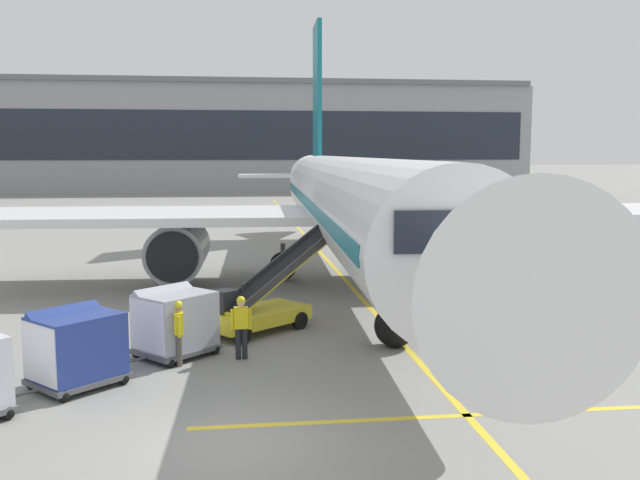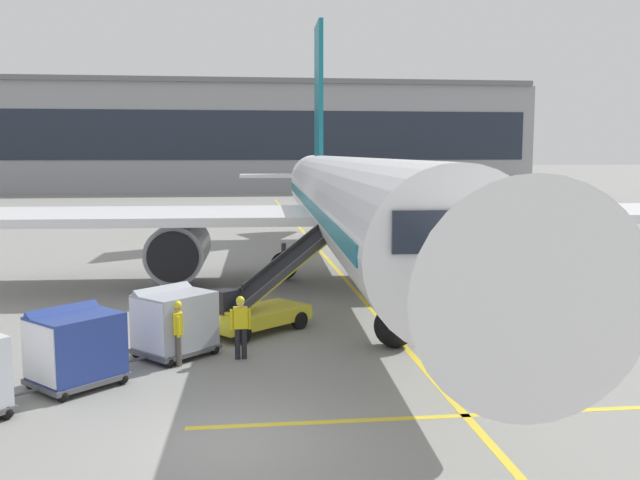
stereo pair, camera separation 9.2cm
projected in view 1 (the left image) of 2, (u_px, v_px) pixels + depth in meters
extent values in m
plane|color=gray|center=(234.00, 444.00, 13.66)|extent=(600.00, 600.00, 0.00)
cylinder|color=white|center=(352.00, 203.00, 29.61)|extent=(5.04, 32.34, 3.80)
cube|color=#146B7A|center=(352.00, 203.00, 29.61)|extent=(5.03, 31.05, 0.46)
cone|color=white|center=(493.00, 278.00, 11.81)|extent=(3.76, 3.94, 3.61)
cone|color=white|center=(315.00, 179.00, 48.51)|extent=(3.46, 6.20, 3.23)
cube|color=white|center=(152.00, 216.00, 29.76)|extent=(15.54, 7.03, 0.36)
cylinder|color=#93969E|center=(178.00, 250.00, 29.39)|extent=(2.52, 4.28, 2.36)
cylinder|color=black|center=(172.00, 257.00, 27.27)|extent=(2.01, 0.20, 2.00)
cube|color=white|center=(538.00, 213.00, 31.20)|extent=(15.54, 7.03, 0.36)
cylinder|color=#93969E|center=(517.00, 246.00, 30.63)|extent=(2.52, 4.28, 2.36)
cylinder|color=black|center=(536.00, 253.00, 28.51)|extent=(2.01, 0.20, 2.00)
cube|color=#146B7A|center=(317.00, 99.00, 46.36)|extent=(0.43, 3.87, 9.67)
cube|color=white|center=(318.00, 176.00, 46.67)|extent=(10.50, 2.98, 0.20)
cube|color=#1E2633|center=(451.00, 227.00, 14.37)|extent=(2.73, 1.81, 0.84)
cylinder|color=#47474C|center=(395.00, 309.00, 20.35)|extent=(0.22, 0.22, 1.00)
sphere|color=black|center=(395.00, 326.00, 20.41)|extent=(1.23, 1.23, 1.23)
cylinder|color=#47474C|center=(283.00, 255.00, 31.26)|extent=(0.22, 0.22, 1.00)
sphere|color=black|center=(283.00, 266.00, 31.32)|extent=(1.23, 1.23, 1.23)
cylinder|color=#47474C|center=(410.00, 253.00, 31.75)|extent=(0.22, 0.22, 1.00)
sphere|color=black|center=(410.00, 264.00, 31.81)|extent=(1.23, 1.23, 1.23)
cube|color=gold|center=(256.00, 316.00, 22.12)|extent=(3.64, 3.40, 0.44)
cube|color=black|center=(225.00, 301.00, 21.62)|extent=(0.82, 0.81, 0.70)
cylinder|color=#333338|center=(242.00, 296.00, 22.11)|extent=(0.08, 0.08, 0.80)
cube|color=gold|center=(282.00, 269.00, 22.79)|extent=(4.23, 3.73, 2.40)
cube|color=black|center=(282.00, 267.00, 22.78)|extent=(4.03, 3.53, 2.25)
cube|color=#333338|center=(292.00, 267.00, 22.48)|extent=(3.65, 3.05, 2.43)
cube|color=#333338|center=(273.00, 264.00, 23.08)|extent=(3.65, 3.05, 2.43)
cylinder|color=black|center=(300.00, 320.00, 22.51)|extent=(0.56, 0.51, 0.56)
cylinder|color=black|center=(268.00, 313.00, 23.51)|extent=(0.56, 0.51, 0.56)
cylinder|color=black|center=(243.00, 334.00, 20.79)|extent=(0.56, 0.51, 0.56)
cylinder|color=black|center=(212.00, 326.00, 21.79)|extent=(0.56, 0.51, 0.56)
cube|color=#515156|center=(176.00, 349.00, 19.52)|extent=(2.55, 2.54, 0.12)
cylinder|color=#4C4C51|center=(136.00, 360.00, 18.48)|extent=(0.56, 0.53, 0.07)
cube|color=#9EA3AD|center=(176.00, 320.00, 19.42)|extent=(2.41, 2.40, 1.50)
cube|color=#9EA3AD|center=(166.00, 299.00, 19.61)|extent=(1.91, 1.87, 0.74)
cube|color=silver|center=(147.00, 327.00, 18.68)|extent=(1.01, 1.06, 1.38)
sphere|color=black|center=(137.00, 353.00, 19.34)|extent=(0.30, 0.30, 0.30)
sphere|color=black|center=(169.00, 362.00, 18.48)|extent=(0.30, 0.30, 0.30)
sphere|color=black|center=(183.00, 341.00, 20.57)|extent=(0.30, 0.30, 0.30)
sphere|color=black|center=(215.00, 349.00, 19.71)|extent=(0.30, 0.30, 0.30)
cube|color=#515156|center=(78.00, 378.00, 16.95)|extent=(2.55, 2.54, 0.12)
cylinder|color=#4C4C51|center=(25.00, 393.00, 15.92)|extent=(0.56, 0.53, 0.07)
cube|color=navy|center=(77.00, 346.00, 16.85)|extent=(2.41, 2.40, 1.50)
cube|color=navy|center=(66.00, 321.00, 17.05)|extent=(1.91, 1.87, 0.74)
cube|color=silver|center=(39.00, 354.00, 16.11)|extent=(1.01, 1.06, 1.38)
sphere|color=black|center=(32.00, 383.00, 16.77)|extent=(0.30, 0.30, 0.30)
sphere|color=black|center=(63.00, 396.00, 15.92)|extent=(0.30, 0.30, 0.30)
sphere|color=black|center=(91.00, 368.00, 18.00)|extent=(0.30, 0.30, 0.30)
sphere|color=black|center=(123.00, 378.00, 17.15)|extent=(0.30, 0.30, 0.30)
sphere|color=black|center=(8.00, 413.00, 14.88)|extent=(0.30, 0.30, 0.30)
cylinder|color=#514C42|center=(179.00, 350.00, 18.56)|extent=(0.15, 0.15, 0.86)
cylinder|color=#514C42|center=(179.00, 349.00, 18.73)|extent=(0.15, 0.15, 0.86)
cube|color=yellow|center=(178.00, 323.00, 18.55)|extent=(0.29, 0.41, 0.58)
cube|color=white|center=(174.00, 323.00, 18.52)|extent=(0.05, 0.34, 0.08)
sphere|color=#9E7051|center=(178.00, 308.00, 18.50)|extent=(0.21, 0.21, 0.21)
sphere|color=yellow|center=(178.00, 305.00, 18.50)|extent=(0.23, 0.23, 0.23)
cylinder|color=yellow|center=(179.00, 327.00, 18.33)|extent=(0.09, 0.09, 0.56)
cylinder|color=yellow|center=(178.00, 323.00, 18.79)|extent=(0.09, 0.09, 0.56)
cylinder|color=black|center=(238.00, 344.00, 19.20)|extent=(0.15, 0.15, 0.86)
cylinder|color=black|center=(245.00, 343.00, 19.23)|extent=(0.15, 0.15, 0.86)
cube|color=yellow|center=(241.00, 318.00, 19.13)|extent=(0.39, 0.26, 0.58)
cube|color=white|center=(241.00, 317.00, 19.25)|extent=(0.34, 0.03, 0.08)
sphere|color=beige|center=(241.00, 303.00, 19.08)|extent=(0.21, 0.21, 0.21)
sphere|color=yellow|center=(241.00, 300.00, 19.07)|extent=(0.23, 0.23, 0.23)
cylinder|color=yellow|center=(232.00, 320.00, 19.09)|extent=(0.09, 0.09, 0.56)
cylinder|color=yellow|center=(250.00, 319.00, 19.18)|extent=(0.09, 0.09, 0.56)
cube|color=black|center=(162.00, 294.00, 27.95)|extent=(0.57, 0.57, 0.05)
cone|color=orange|center=(162.00, 286.00, 27.91)|extent=(0.46, 0.46, 0.60)
cylinder|color=white|center=(162.00, 285.00, 27.90)|extent=(0.25, 0.25, 0.07)
cube|color=yellow|center=(350.00, 285.00, 30.04)|extent=(0.20, 110.00, 0.01)
cube|color=yellow|center=(470.00, 415.00, 15.14)|extent=(12.00, 0.20, 0.01)
cube|color=#939399|center=(141.00, 139.00, 106.68)|extent=(115.13, 19.40, 15.30)
cube|color=#1E2633|center=(132.00, 135.00, 97.03)|extent=(111.67, 0.10, 6.88)
cube|color=slate|center=(137.00, 84.00, 103.79)|extent=(113.98, 16.49, 0.70)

